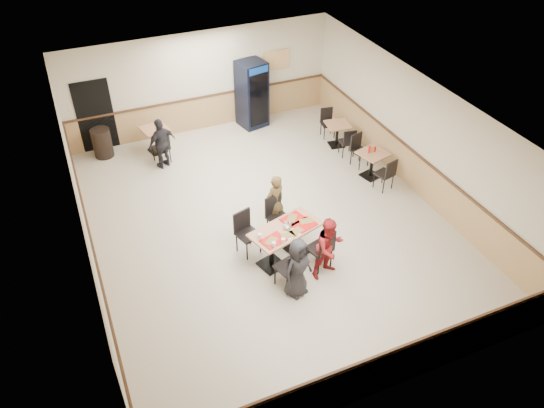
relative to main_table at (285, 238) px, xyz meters
name	(u,v)px	position (x,y,z in m)	size (l,w,h in m)	color
ground	(268,221)	(0.13, 1.30, -0.55)	(10.00, 10.00, 0.00)	beige
room_shell	(291,136)	(1.91, 3.85, 0.03)	(10.00, 10.00, 10.00)	silver
main_table	(285,238)	(0.00, 0.00, 0.00)	(1.70, 1.18, 0.83)	black
main_chairs	(283,240)	(-0.05, -0.02, -0.03)	(1.83, 2.12, 1.05)	black
diner_woman_left	(297,268)	(-0.21, -1.04, 0.14)	(0.68, 0.44, 1.39)	#222127
diner_woman_right	(329,248)	(0.64, -0.79, 0.17)	(0.70, 0.54, 1.44)	maroon
diner_man_opposite	(275,203)	(0.21, 1.04, 0.18)	(0.53, 0.35, 1.45)	brown
lone_diner	(162,143)	(-1.53, 4.66, 0.17)	(0.85, 0.35, 1.45)	#222127
tabletop_clutter	(288,229)	(0.03, -0.07, 0.30)	(1.38, 0.96, 0.12)	red
side_table_near	(372,161)	(3.42, 1.98, -0.06)	(0.84, 0.84, 0.74)	black
side_table_near_chair_south	(384,173)	(3.42, 1.39, -0.08)	(0.43, 0.43, 0.94)	black
side_table_near_chair_north	(360,151)	(3.42, 2.58, -0.08)	(0.43, 0.43, 0.94)	black
side_table_far	(337,131)	(3.35, 3.76, -0.09)	(0.74, 0.74, 0.70)	black
side_table_far_chair_south	(347,141)	(3.35, 3.20, -0.11)	(0.41, 0.41, 0.89)	black
side_table_far_chair_north	(328,123)	(3.35, 4.32, -0.11)	(0.41, 0.41, 0.89)	black
condiment_caddy	(372,149)	(3.39, 2.03, 0.28)	(0.23, 0.06, 0.20)	red
back_table	(156,136)	(-1.53, 5.50, -0.05)	(0.83, 0.83, 0.75)	black
back_table_chair_lone	(161,147)	(-1.53, 4.91, -0.08)	(0.44, 0.44, 0.95)	black
pepsi_cooler	(252,94)	(1.57, 5.90, 0.47)	(0.91, 0.91, 2.04)	black
trash_bin	(102,143)	(-2.97, 5.85, -0.13)	(0.53, 0.53, 0.84)	black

